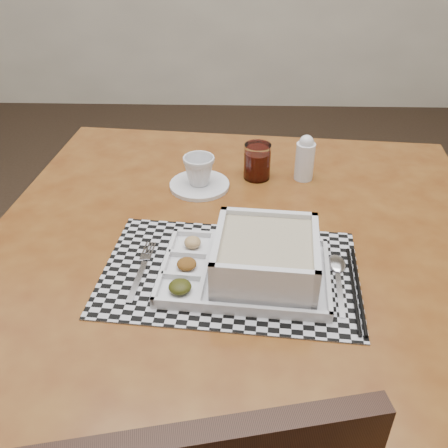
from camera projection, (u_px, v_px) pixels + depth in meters
The scene contains 11 objects.
floor at pixel (116, 343), 1.90m from camera, with size 5.00×5.00×0.00m, color #2E2117.
dining_table at pixel (237, 271), 1.11m from camera, with size 1.18×1.18×0.82m.
placemat at pixel (230, 272), 0.97m from camera, with size 0.50×0.32×0.00m, color #B2B1B9.
serving_tray at pixel (259, 262), 0.94m from camera, with size 0.34×0.25×0.09m.
fork at pixel (141, 269), 0.98m from camera, with size 0.03×0.19×0.00m.
spoon at pixel (337, 268), 0.98m from camera, with size 0.04×0.18×0.01m.
chopsticks at pixel (356, 289), 0.93m from camera, with size 0.04×0.24×0.01m.
saucer at pixel (200, 185), 1.25m from camera, with size 0.15×0.15×0.01m, color silver.
cup at pixel (199, 170), 1.23m from camera, with size 0.08×0.08×0.07m, color silver.
juice_glass at pixel (257, 163), 1.27m from camera, with size 0.07×0.07×0.09m.
creamer_bottle at pixel (305, 158), 1.26m from camera, with size 0.05×0.05×0.12m.
Camera 1 is at (0.45, -1.30, 1.45)m, focal length 40.00 mm.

